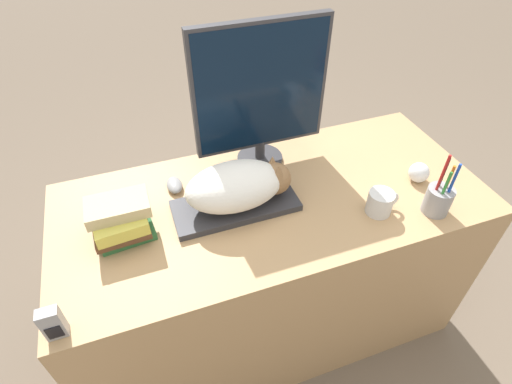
% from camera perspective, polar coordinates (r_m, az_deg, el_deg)
% --- Properties ---
extents(ground_plane, '(12.00, 12.00, 0.00)m').
position_cam_1_polar(ground_plane, '(1.83, 5.96, -25.58)').
color(ground_plane, '#6B5B4C').
extents(desk, '(1.48, 0.66, 0.76)m').
position_cam_1_polar(desk, '(1.65, 2.14, -10.51)').
color(desk, tan).
rests_on(desk, ground_plane).
extents(keyboard, '(0.41, 0.17, 0.02)m').
position_cam_1_polar(keyboard, '(1.32, -2.95, -1.95)').
color(keyboard, '#2D2D33').
rests_on(keyboard, desk).
extents(cat, '(0.35, 0.19, 0.15)m').
position_cam_1_polar(cat, '(1.27, -2.32, 1.00)').
color(cat, white).
rests_on(cat, keyboard).
extents(monitor, '(0.47, 0.17, 0.52)m').
position_cam_1_polar(monitor, '(1.37, 0.67, 13.97)').
color(monitor, '#333338').
rests_on(monitor, desk).
extents(computer_mouse, '(0.05, 0.09, 0.03)m').
position_cam_1_polar(computer_mouse, '(1.42, -11.57, 0.98)').
color(computer_mouse, gray).
rests_on(computer_mouse, desk).
extents(coffee_mug, '(0.11, 0.08, 0.08)m').
position_cam_1_polar(coffee_mug, '(1.35, 17.37, -1.44)').
color(coffee_mug, silver).
rests_on(coffee_mug, desk).
extents(pen_cup, '(0.09, 0.09, 0.23)m').
position_cam_1_polar(pen_cup, '(1.41, 24.61, -0.89)').
color(pen_cup, '#939399').
rests_on(pen_cup, desk).
extents(baseball, '(0.07, 0.07, 0.07)m').
position_cam_1_polar(baseball, '(1.53, 22.24, 2.60)').
color(baseball, silver).
rests_on(baseball, desk).
extents(phone, '(0.05, 0.03, 0.10)m').
position_cam_1_polar(phone, '(1.13, -27.06, -16.40)').
color(phone, '#99999E').
rests_on(phone, desk).
extents(book_stack, '(0.18, 0.17, 0.13)m').
position_cam_1_polar(book_stack, '(1.27, -18.81, -3.76)').
color(book_stack, '#2D6B38').
rests_on(book_stack, desk).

